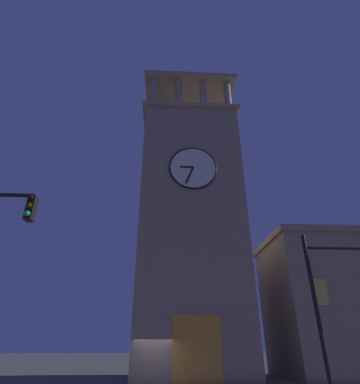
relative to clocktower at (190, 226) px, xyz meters
name	(u,v)px	position (x,y,z in m)	size (l,w,h in m)	color
clocktower	(190,226)	(0.00, 0.00, 0.00)	(9.13, 8.02, 29.74)	gray
traffic_signal_far	(348,287)	(-4.85, 13.79, -7.52)	(4.45, 0.41, 6.19)	black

